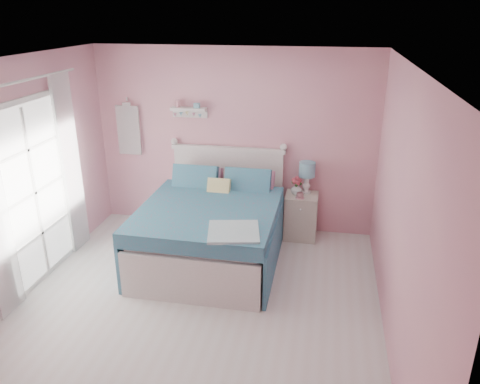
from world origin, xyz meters
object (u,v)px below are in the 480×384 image
(nightstand, at_px, (301,216))
(vase, at_px, (296,189))
(bed, at_px, (212,229))
(table_lamp, at_px, (307,172))
(teacup, at_px, (300,196))

(nightstand, xyz_separation_m, vase, (-0.08, 0.02, 0.40))
(nightstand, bearing_deg, bed, -142.95)
(table_lamp, distance_m, vase, 0.28)
(bed, relative_size, table_lamp, 4.75)
(bed, xyz_separation_m, teacup, (1.07, 0.70, 0.27))
(bed, xyz_separation_m, vase, (1.00, 0.84, 0.31))
(table_lamp, xyz_separation_m, teacup, (-0.07, -0.22, -0.27))
(teacup, bearing_deg, vase, 113.74)
(nightstand, relative_size, table_lamp, 1.44)
(table_lamp, relative_size, vase, 2.77)
(bed, relative_size, nightstand, 3.29)
(vase, bearing_deg, table_lamp, 31.03)
(vase, distance_m, teacup, 0.16)
(table_lamp, bearing_deg, teacup, -107.12)
(nightstand, height_order, table_lamp, table_lamp)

